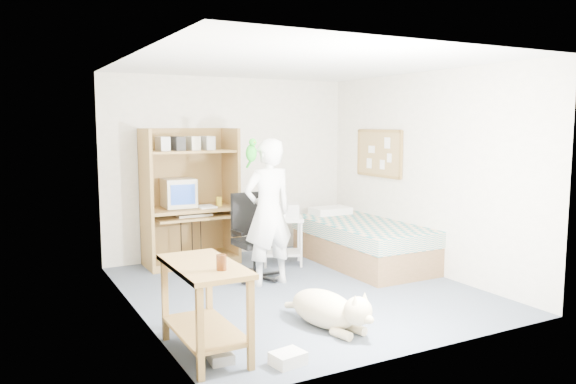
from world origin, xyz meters
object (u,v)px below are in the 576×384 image
object	(u,v)px
office_chair	(253,249)
bed	(362,243)
computer_hutch	(189,202)
dog	(329,309)
person	(268,212)
side_desk	(205,295)
printer_cart	(282,233)

from	to	relation	value
office_chair	bed	bearing A→B (deg)	-5.40
computer_hutch	dog	distance (m)	3.01
bed	person	size ratio (longest dim) A/B	1.19
bed	dog	bearing A→B (deg)	-132.66
side_desk	dog	world-z (taller)	side_desk
bed	side_desk	distance (m)	3.39
side_desk	office_chair	bearing A→B (deg)	55.44
office_chair	dog	xyz separation A→B (m)	(-0.10, -1.85, -0.18)
office_chair	printer_cart	size ratio (longest dim) A/B	1.55
computer_hutch	person	size ratio (longest dim) A/B	1.06
computer_hutch	printer_cart	xyz separation A→B (m)	(1.05, -0.65, -0.40)
computer_hutch	side_desk	bearing A→B (deg)	-106.14
computer_hutch	office_chair	bearing A→B (deg)	-67.94
bed	office_chair	distance (m)	1.57
side_desk	printer_cart	size ratio (longest dim) A/B	1.53
side_desk	printer_cart	bearing A→B (deg)	50.27
computer_hutch	side_desk	world-z (taller)	computer_hutch
dog	computer_hutch	bearing A→B (deg)	83.10
computer_hutch	person	xyz separation A→B (m)	(0.49, -1.38, 0.03)
office_chair	person	world-z (taller)	person
computer_hutch	dog	size ratio (longest dim) A/B	1.64
printer_cart	person	bearing A→B (deg)	-103.89
printer_cart	dog	bearing A→B (deg)	-83.64
person	dog	world-z (taller)	person
computer_hutch	dog	bearing A→B (deg)	-83.42
bed	dog	world-z (taller)	bed
bed	printer_cart	xyz separation A→B (m)	(-0.95, 0.48, 0.13)
dog	person	bearing A→B (deg)	70.95
office_chair	side_desk	bearing A→B (deg)	-128.18
dog	printer_cart	xyz separation A→B (m)	(0.72, 2.28, 0.24)
computer_hutch	side_desk	size ratio (longest dim) A/B	1.80
side_desk	bed	bearing A→B (deg)	32.50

